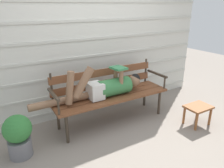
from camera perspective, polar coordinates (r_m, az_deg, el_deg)
The scene contains 6 objects.
ground_plane at distance 3.35m, azimuth 1.28°, elevation -10.85°, with size 12.00×12.00×0.00m, color gray.
house_siding at distance 3.50m, azimuth -4.58°, elevation 12.13°, with size 4.31×0.08×2.48m.
park_bench at distance 3.29m, azimuth -0.63°, elevation -1.92°, with size 1.82×0.51×0.86m.
reclining_person at distance 3.14m, azimuth -1.82°, elevation -0.80°, with size 1.71×0.26×0.53m.
footstool at distance 3.51m, azimuth 21.96°, elevation -6.37°, with size 0.39×0.29×0.30m.
potted_plant at distance 2.81m, azimuth -23.74°, elevation -12.30°, with size 0.33×0.33×0.54m.
Camera 1 is at (-1.52, -2.43, 1.73)m, focal length 34.25 mm.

